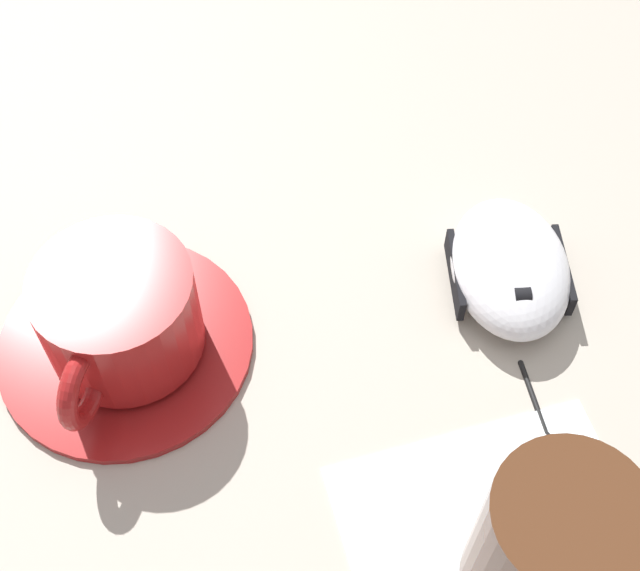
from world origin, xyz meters
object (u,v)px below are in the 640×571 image
Objects in this scene: saucer at (125,342)px; drinking_glass at (551,550)px; computer_mouse at (510,267)px; coffee_cup at (118,315)px.

drinking_glass is (-0.12, -0.22, 0.04)m from saucer.
drinking_glass reaches higher than computer_mouse.
drinking_glass is (-0.17, 0.00, 0.03)m from computer_mouse.
computer_mouse is at bearing -0.00° from drinking_glass.
coffee_cup is 0.22m from computer_mouse.
coffee_cup is at bearing 104.64° from computer_mouse.
saucer is at bearing 60.64° from drinking_glass.
saucer is at bearing 103.52° from computer_mouse.
drinking_glass reaches higher than saucer.
saucer is 1.28× the size of coffee_cup.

